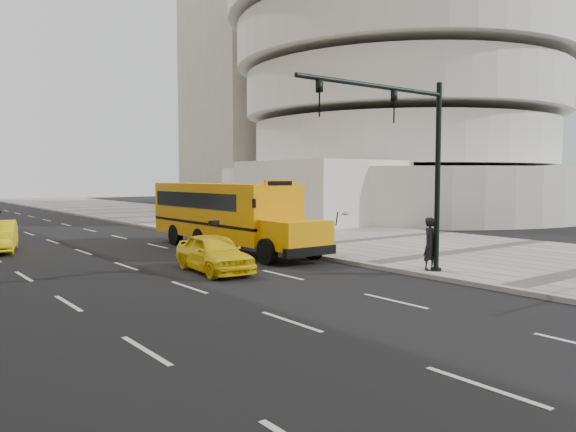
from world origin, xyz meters
TOP-DOWN VIEW (x-y plane):
  - ground at (0.00, 0.00)m, footprint 140.00×140.00m
  - sidewalk_museum at (12.00, 0.00)m, footprint 12.00×140.00m
  - curb_museum at (6.00, 0.00)m, footprint 0.30×140.00m
  - guggenheim at (29.37, 18.51)m, footprint 33.20×42.20m
  - school_bus at (4.50, 2.03)m, footprint 2.96×11.56m
  - taxi_near at (0.97, -3.09)m, footprint 1.93×4.06m
  - pedestrian at (6.57, -7.94)m, footprint 0.67×0.46m
  - traffic_signal at (5.19, -8.15)m, footprint 6.18×0.36m

SIDE VIEW (x-z plane):
  - ground at x=0.00m, z-range 0.00..0.00m
  - sidewalk_museum at x=12.00m, z-range 0.00..0.15m
  - curb_museum at x=6.00m, z-range 0.00..0.15m
  - taxi_near at x=0.97m, z-range 0.00..1.34m
  - pedestrian at x=6.57m, z-range 0.15..1.94m
  - school_bus at x=4.50m, z-range 0.17..3.36m
  - traffic_signal at x=5.19m, z-range 0.89..7.29m
  - guggenheim at x=29.37m, z-range -3.92..31.08m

